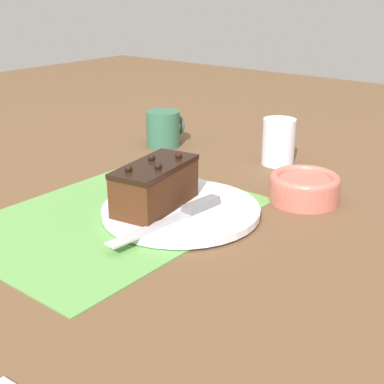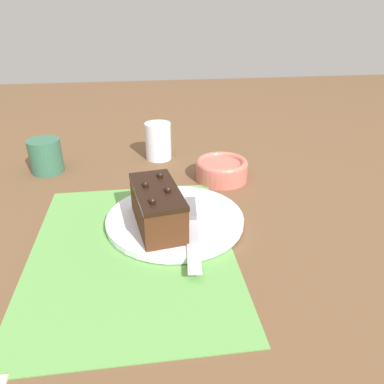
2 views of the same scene
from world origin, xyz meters
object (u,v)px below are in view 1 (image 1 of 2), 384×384
chocolate_cake (155,185)px  small_bowl (304,187)px  coffee_mug (164,129)px  cake_plate (181,210)px  drinking_glass (279,142)px  serving_knife (185,213)px

chocolate_cake → small_bowl: bearing=-37.8°
chocolate_cake → coffee_mug: 0.41m
chocolate_cake → coffee_mug: (0.31, 0.26, -0.01)m
cake_plate → drinking_glass: (0.34, 0.01, 0.04)m
chocolate_cake → small_bowl: chocolate_cake is taller
cake_plate → chocolate_cake: bearing=126.5°
chocolate_cake → coffee_mug: chocolate_cake is taller
chocolate_cake → serving_knife: chocolate_cake is taller
cake_plate → small_bowl: size_ratio=2.13×
cake_plate → serving_knife: bearing=-130.7°
cake_plate → drinking_glass: drinking_glass is taller
coffee_mug → serving_knife: bearing=-134.5°
cake_plate → chocolate_cake: chocolate_cake is taller
serving_knife → coffee_mug: bearing=-38.9°
serving_knife → cake_plate: bearing=-35.1°
serving_knife → coffee_mug: (0.31, 0.32, 0.02)m
small_bowl → chocolate_cake: bearing=142.2°
serving_knife → drinking_glass: drinking_glass is taller
cake_plate → drinking_glass: 0.34m
coffee_mug → small_bowl: bearing=-104.2°
chocolate_cake → serving_knife: size_ratio=0.75×
drinking_glass → small_bowl: drinking_glass is taller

